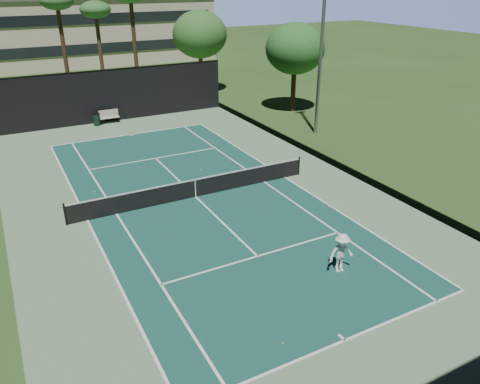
# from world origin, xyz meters

# --- Properties ---
(ground) EXTENTS (160.00, 160.00, 0.00)m
(ground) POSITION_xyz_m (0.00, 0.00, 0.00)
(ground) COLOR #294C1C
(ground) RESTS_ON ground
(apron_slab) EXTENTS (18.00, 32.00, 0.01)m
(apron_slab) POSITION_xyz_m (0.00, 0.00, 0.01)
(apron_slab) COLOR #638A60
(apron_slab) RESTS_ON ground
(court_surface) EXTENTS (10.97, 23.77, 0.01)m
(court_surface) POSITION_xyz_m (0.00, 0.00, 0.01)
(court_surface) COLOR #174C42
(court_surface) RESTS_ON ground
(court_lines) EXTENTS (11.07, 23.87, 0.01)m
(court_lines) POSITION_xyz_m (0.00, 0.00, 0.02)
(court_lines) COLOR white
(court_lines) RESTS_ON ground
(tennis_net) EXTENTS (12.90, 0.10, 1.10)m
(tennis_net) POSITION_xyz_m (0.00, 0.00, 0.56)
(tennis_net) COLOR black
(tennis_net) RESTS_ON ground
(fence) EXTENTS (18.04, 32.05, 4.03)m
(fence) POSITION_xyz_m (0.00, 0.06, 2.01)
(fence) COLOR black
(fence) RESTS_ON ground
(player) EXTENTS (1.10, 0.70, 1.62)m
(player) POSITION_xyz_m (2.31, -8.76, 0.81)
(player) COLOR white
(player) RESTS_ON ground
(tennis_ball_a) EXTENTS (0.06, 0.06, 0.06)m
(tennis_ball_a) POSITION_xyz_m (-1.78, -11.08, 0.03)
(tennis_ball_a) COLOR gold
(tennis_ball_a) RESTS_ON ground
(tennis_ball_b) EXTENTS (0.07, 0.07, 0.07)m
(tennis_ball_b) POSITION_xyz_m (-4.49, 3.07, 0.03)
(tennis_ball_b) COLOR yellow
(tennis_ball_b) RESTS_ON ground
(tennis_ball_c) EXTENTS (0.07, 0.07, 0.07)m
(tennis_ball_c) POSITION_xyz_m (1.70, 3.24, 0.04)
(tennis_ball_c) COLOR yellow
(tennis_ball_c) RESTS_ON ground
(tennis_ball_d) EXTENTS (0.06, 0.06, 0.06)m
(tennis_ball_d) POSITION_xyz_m (-4.08, 3.93, 0.03)
(tennis_ball_d) COLOR #D1F036
(tennis_ball_d) RESTS_ON ground
(park_bench) EXTENTS (1.50, 0.45, 1.02)m
(park_bench) POSITION_xyz_m (-0.62, 15.60, 0.55)
(park_bench) COLOR #BEB39E
(park_bench) RESTS_ON ground
(trash_bin) EXTENTS (0.56, 0.56, 0.95)m
(trash_bin) POSITION_xyz_m (-1.63, 15.37, 0.48)
(trash_bin) COLOR black
(trash_bin) RESTS_ON ground
(palm_a) EXTENTS (2.80, 2.80, 9.32)m
(palm_a) POSITION_xyz_m (-2.00, 24.00, 8.19)
(palm_a) COLOR #442B1D
(palm_a) RESTS_ON ground
(palm_b) EXTENTS (2.80, 2.80, 8.42)m
(palm_b) POSITION_xyz_m (1.50, 26.00, 7.36)
(palm_b) COLOR #4C3220
(palm_b) RESTS_ON ground
(decid_tree_a) EXTENTS (5.12, 5.12, 7.62)m
(decid_tree_a) POSITION_xyz_m (10.00, 22.00, 5.42)
(decid_tree_a) COLOR #462E1E
(decid_tree_a) RESTS_ON ground
(decid_tree_b) EXTENTS (4.80, 4.80, 7.14)m
(decid_tree_b) POSITION_xyz_m (14.00, 12.00, 5.08)
(decid_tree_b) COLOR #482E1F
(decid_tree_b) RESTS_ON ground
(campus_building) EXTENTS (40.50, 12.50, 8.30)m
(campus_building) POSITION_xyz_m (0.00, 45.98, 4.21)
(campus_building) COLOR beige
(campus_building) RESTS_ON ground
(light_pole) EXTENTS (0.90, 0.25, 12.22)m
(light_pole) POSITION_xyz_m (12.00, 6.00, 6.46)
(light_pole) COLOR gray
(light_pole) RESTS_ON ground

